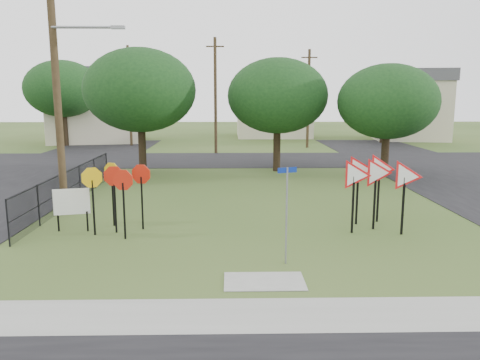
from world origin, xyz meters
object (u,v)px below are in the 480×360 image
Objects in this scene: info_board at (72,203)px; street_name_sign at (287,209)px; stop_sign_cluster at (117,183)px; yield_sign_cluster at (374,176)px.

street_name_sign is at bearing -25.35° from info_board.
street_name_sign is at bearing -30.51° from stop_sign_cluster.
info_board is (-1.58, 0.14, -0.73)m from stop_sign_cluster.
yield_sign_cluster is at bearing 1.87° from stop_sign_cluster.
stop_sign_cluster is (-5.30, 3.12, 0.15)m from street_name_sign.
stop_sign_cluster is 8.72m from yield_sign_cluster.
yield_sign_cluster is at bearing 45.00° from street_name_sign.
yield_sign_cluster reaches higher than stop_sign_cluster.
stop_sign_cluster is 1.55× the size of info_board.
yield_sign_cluster reaches higher than info_board.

